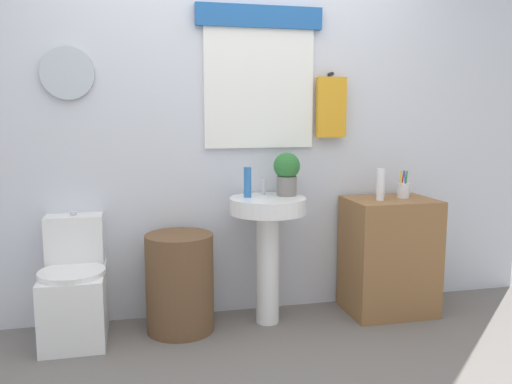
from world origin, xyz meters
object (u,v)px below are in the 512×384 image
laundry_hamper (180,283)px  wooden_cabinet (389,256)px  potted_plant (287,172)px  pedestal_sink (268,231)px  toilet (75,291)px  soap_bottle (248,182)px  lotion_bottle (381,184)px  toothbrush_cup (403,190)px

laundry_hamper → wooden_cabinet: bearing=0.0°
laundry_hamper → potted_plant: potted_plant is taller
pedestal_sink → toilet: bearing=178.5°
laundry_hamper → pedestal_sink: (0.56, -0.00, 0.30)m
wooden_cabinet → soap_bottle: soap_bottle is taller
pedestal_sink → wooden_cabinet: (0.85, 0.00, -0.21)m
toilet → soap_bottle: (1.07, 0.02, 0.63)m
soap_bottle → lotion_bottle: (0.87, -0.09, -0.03)m
toilet → pedestal_sink: size_ratio=0.91×
soap_bottle → toothbrush_cup: bearing=-1.6°
laundry_hamper → pedestal_sink: size_ratio=0.75×
pedestal_sink → potted_plant: (0.14, 0.06, 0.37)m
toilet → toothbrush_cup: size_ratio=4.04×
laundry_hamper → toothbrush_cup: 1.60m
toothbrush_cup → lotion_bottle: bearing=-163.2°
laundry_hamper → pedestal_sink: pedestal_sink is taller
wooden_cabinet → potted_plant: potted_plant is taller
pedestal_sink → toothbrush_cup: (0.95, 0.02, 0.23)m
potted_plant → pedestal_sink: bearing=-156.8°
toothbrush_cup → pedestal_sink: bearing=-178.8°
pedestal_sink → lotion_bottle: (0.75, -0.04, 0.28)m
toothbrush_cup → soap_bottle: bearing=178.4°
toilet → lotion_bottle: (1.93, -0.07, 0.60)m
toothbrush_cup → potted_plant: bearing=177.2°
laundry_hamper → wooden_cabinet: 1.41m
laundry_hamper → lotion_bottle: (1.31, -0.04, 0.58)m
lotion_bottle → pedestal_sink: bearing=176.9°
potted_plant → toilet: bearing=-178.7°
wooden_cabinet → lotion_bottle: bearing=-158.2°
lotion_bottle → wooden_cabinet: bearing=21.8°
soap_bottle → potted_plant: (0.26, 0.01, 0.06)m
wooden_cabinet → potted_plant: bearing=175.2°
soap_bottle → potted_plant: potted_plant is taller
pedestal_sink → potted_plant: size_ratio=2.95×
laundry_hamper → toothbrush_cup: (1.51, 0.02, 0.53)m
toilet → lotion_bottle: bearing=-2.1°
pedestal_sink → laundry_hamper: bearing=180.0°
potted_plant → lotion_bottle: bearing=-9.3°
wooden_cabinet → lotion_bottle: (-0.10, -0.04, 0.50)m
lotion_bottle → laundry_hamper: bearing=178.3°
pedestal_sink → soap_bottle: size_ratio=4.28×
potted_plant → lotion_bottle: (0.61, -0.10, -0.09)m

